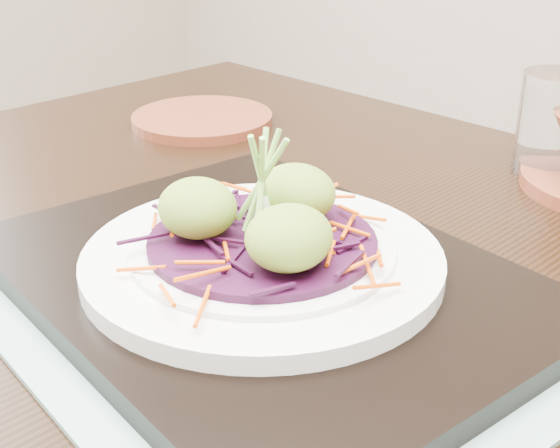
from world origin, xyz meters
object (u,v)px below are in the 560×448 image
Objects in this scene: dining_table at (350,394)px; terracotta_side_plate at (202,119)px; serving_tray at (263,280)px; white_plate at (263,258)px; water_glass at (554,124)px.

terracotta_side_plate reaches higher than dining_table.
white_plate is at bearing 59.40° from serving_tray.
white_plate is 0.40m from terracotta_side_plate.
water_glass is (0.03, 0.31, 0.14)m from dining_table.
water_glass reaches higher than serving_tray.
terracotta_side_plate is at bearing 152.33° from serving_tray.
dining_table is 7.82× the size of terracotta_side_plate.
water_glass is (0.37, 0.09, 0.04)m from terracotta_side_plate.
white_plate is at bearing -42.07° from terracotta_side_plate.
white_plate reaches higher than serving_tray.
water_glass is at bearing 92.86° from dining_table.
dining_table is 0.13m from serving_tray.
terracotta_side_plate is at bearing 156.16° from dining_table.
water_glass is at bearing 92.34° from serving_tray.
serving_tray is 3.92× the size of water_glass.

